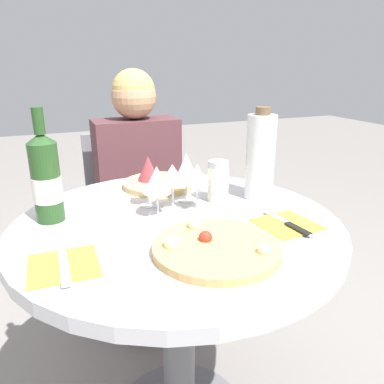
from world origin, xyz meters
name	(u,v)px	position (x,y,z in m)	size (l,w,h in m)	color
dining_table	(178,270)	(0.00, 0.00, 0.59)	(0.93, 0.93, 0.76)	slate
chair_behind_diner	(137,224)	(0.07, 0.79, 0.41)	(0.44, 0.44, 0.85)	slate
seated_diner	(143,211)	(0.07, 0.65, 0.53)	(0.37, 0.40, 1.16)	#512D33
pizza_large	(215,247)	(0.02, -0.21, 0.77)	(0.31, 0.31, 0.05)	tan
pizza_small_far	(159,183)	(0.05, 0.31, 0.77)	(0.25, 0.25, 0.05)	#DBB26B
wine_bottle	(46,179)	(-0.33, 0.14, 0.88)	(0.08, 0.08, 0.32)	#23471E
tall_carafe	(260,157)	(0.31, 0.08, 0.90)	(0.09, 0.09, 0.30)	silver
sugar_shaker	(218,181)	(0.18, 0.10, 0.82)	(0.07, 0.07, 0.13)	silver
wine_glass_back_right	(186,167)	(0.09, 0.14, 0.87)	(0.08, 0.08, 0.16)	silver
wine_glass_front_left	(157,180)	(-0.04, 0.05, 0.86)	(0.08, 0.08, 0.15)	silver
wine_glass_center	(172,175)	(0.02, 0.10, 0.86)	(0.08, 0.08, 0.14)	silver
wine_glass_back_left	(148,170)	(-0.04, 0.14, 0.87)	(0.07, 0.07, 0.16)	silver
wine_glass_front_right	(197,176)	(0.09, 0.05, 0.86)	(0.07, 0.07, 0.14)	silver
place_setting_left	(64,266)	(-0.32, -0.15, 0.76)	(0.15, 0.19, 0.01)	yellow
place_setting_right	(288,224)	(0.27, -0.15, 0.76)	(0.16, 0.19, 0.01)	yellow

